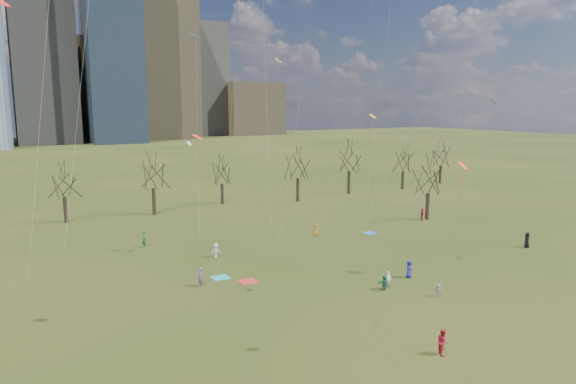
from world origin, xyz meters
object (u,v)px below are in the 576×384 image
blanket_crimson (248,281)px  person_1 (389,280)px  person_2 (443,342)px  blanket_navy (370,233)px  blanket_teal (220,278)px  person_0 (409,269)px

blanket_crimson → person_1: person_1 is taller
blanket_crimson → person_2: person_2 is taller
person_2 → blanket_navy: bearing=0.1°
person_2 → person_1: bearing=6.4°
blanket_navy → blanket_crimson: bearing=-157.2°
blanket_teal → person_2: bearing=-71.6°
blanket_navy → person_1: bearing=-123.6°
person_1 → person_2: size_ratio=0.94×
blanket_teal → blanket_crimson: same height
person_0 → person_2: size_ratio=0.99×
blanket_navy → blanket_teal: bearing=-163.8°
blanket_navy → person_0: 17.03m
blanket_navy → blanket_crimson: size_ratio=1.00×
blanket_teal → blanket_crimson: (1.84, -2.22, 0.00)m
person_0 → blanket_crimson: bearing=130.2°
blanket_navy → person_0: size_ratio=0.94×
blanket_navy → person_0: (-7.44, -15.30, 0.83)m
blanket_navy → person_2: 32.03m
blanket_navy → person_0: bearing=-115.9°
blanket_crimson → person_0: (13.67, -6.43, 0.83)m
blanket_crimson → person_1: size_ratio=0.99×
blanket_crimson → blanket_navy: bearing=22.8°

